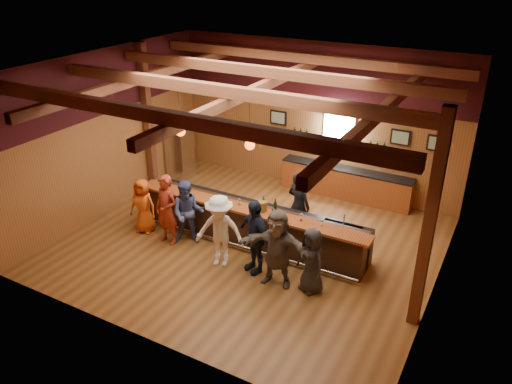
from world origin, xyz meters
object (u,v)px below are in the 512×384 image
at_px(customer_brown, 277,248).
at_px(customer_dark, 312,260).
at_px(ice_bucket, 262,206).
at_px(bottle_a, 264,204).
at_px(back_bar_cabinet, 345,183).
at_px(customer_white, 220,231).
at_px(bartender, 299,205).
at_px(customer_navy, 255,236).
at_px(customer_denim, 188,213).
at_px(stainless_fridge, 180,151).
at_px(bar_counter, 254,224).
at_px(customer_redvest, 167,210).
at_px(customer_orange, 143,206).

height_order(customer_brown, customer_dark, customer_brown).
bearing_deg(customer_brown, ice_bucket, 124.54).
bearing_deg(bottle_a, back_bar_cabinet, 77.69).
bearing_deg(customer_white, bottle_a, 48.59).
relative_size(customer_brown, bartender, 1.00).
relative_size(customer_navy, bottle_a, 5.21).
bearing_deg(bartender, customer_denim, 50.21).
relative_size(back_bar_cabinet, customer_brown, 2.17).
distance_m(stainless_fridge, bottle_a, 5.20).
xyz_separation_m(bar_counter, stainless_fridge, (-4.12, 2.45, 0.38)).
relative_size(customer_redvest, customer_white, 1.03).
bearing_deg(bottle_a, bartender, 62.50).
relative_size(customer_navy, customer_dark, 1.19).
distance_m(back_bar_cabinet, customer_dark, 4.86).
height_order(customer_orange, bartender, bartender).
relative_size(bar_counter, ice_bucket, 24.24).
bearing_deg(customer_redvest, customer_navy, 7.19).
height_order(bar_counter, stainless_fridge, stainless_fridge).
distance_m(bartender, bottle_a, 1.15).
relative_size(customer_orange, customer_redvest, 0.80).
relative_size(customer_orange, customer_dark, 0.97).
bearing_deg(customer_white, customer_dark, -12.47).
height_order(customer_redvest, customer_brown, customer_redvest).
bearing_deg(customer_white, ice_bucket, 45.76).
distance_m(stainless_fridge, customer_redvest, 4.17).
height_order(customer_white, bottle_a, customer_white).
distance_m(customer_dark, bartender, 2.34).
bearing_deg(back_bar_cabinet, customer_navy, -96.60).
xyz_separation_m(stainless_fridge, customer_orange, (1.30, -3.37, -0.15)).
distance_m(bar_counter, customer_orange, 2.97).
distance_m(stainless_fridge, customer_orange, 3.61).
bearing_deg(customer_denim, customer_white, -48.91).
relative_size(customer_orange, bottle_a, 4.27).
bearing_deg(ice_bucket, customer_orange, -168.46).
bearing_deg(stainless_fridge, customer_navy, -36.85).
bearing_deg(customer_dark, bottle_a, 176.87).
relative_size(customer_dark, bottle_a, 4.39).
bearing_deg(customer_brown, back_bar_cabinet, 84.64).
bearing_deg(bar_counter, bartender, 42.59).
xyz_separation_m(customer_white, bartender, (1.07, 2.09, 0.01)).
bearing_deg(customer_denim, customer_dark, -34.62).
bearing_deg(ice_bucket, bar_counter, 145.43).
bearing_deg(customer_white, customer_orange, 157.18).
bearing_deg(stainless_fridge, bar_counter, -30.76).
bearing_deg(customer_brown, stainless_fridge, 138.36).
bearing_deg(bartender, customer_white, 77.79).
distance_m(customer_orange, bartender, 4.08).
height_order(stainless_fridge, customer_redvest, customer_redvest).
height_order(customer_navy, customer_dark, customer_navy).
relative_size(back_bar_cabinet, customer_dark, 2.60).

